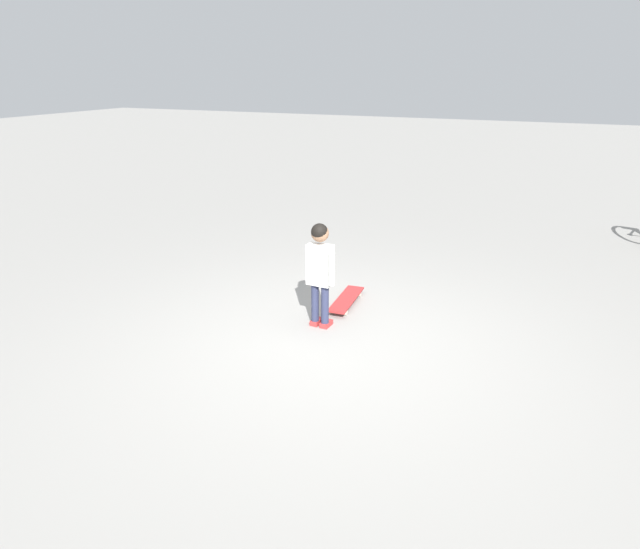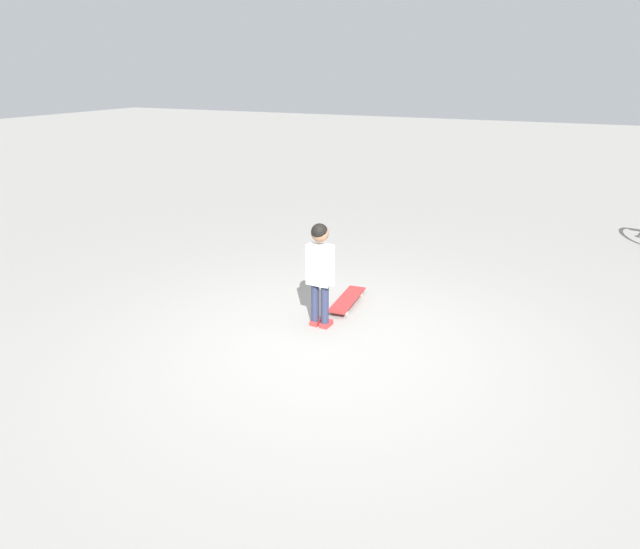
# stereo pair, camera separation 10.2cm
# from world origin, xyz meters

# --- Properties ---
(ground_plane) EXTENTS (50.00, 50.00, 0.00)m
(ground_plane) POSITION_xyz_m (0.00, 0.00, 0.00)
(ground_plane) COLOR gray
(child_person) EXTENTS (0.36, 0.24, 1.06)m
(child_person) POSITION_xyz_m (-0.28, 0.37, 0.66)
(child_person) COLOR #2D3351
(child_person) RESTS_ON ground
(skateboard) EXTENTS (0.25, 0.78, 0.07)m
(skateboard) POSITION_xyz_m (-0.24, 0.98, 0.06)
(skateboard) COLOR #B22D2D
(skateboard) RESTS_ON ground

